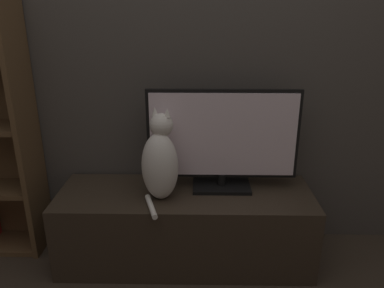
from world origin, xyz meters
name	(u,v)px	position (x,y,z in m)	size (l,w,h in m)	color
wall_back	(186,29)	(0.00, 1.22, 1.30)	(4.80, 0.05, 2.60)	#47423D
tv_stand	(185,226)	(0.00, 0.94, 0.22)	(1.43, 0.48, 0.43)	#33281E
tv	(223,139)	(0.21, 1.01, 0.73)	(0.84, 0.20, 0.57)	black
cat	(160,162)	(-0.13, 0.88, 0.64)	(0.24, 0.35, 0.50)	silver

